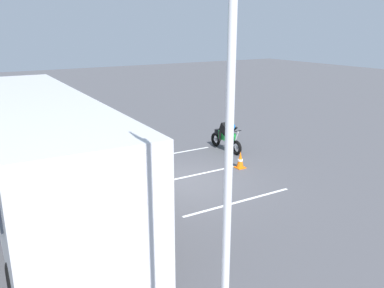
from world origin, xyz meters
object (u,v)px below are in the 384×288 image
stunt_motorcycle (226,136)px  flagpole (225,236)px  spectator_far_left (162,171)px  traffic_cone (240,160)px  spectator_left (138,159)px  spectator_centre (131,149)px  parked_motorcycle_silver (103,159)px  tour_bus (40,158)px

stunt_motorcycle → flagpole: size_ratio=0.34×
spectator_far_left → traffic_cone: spectator_far_left is taller
spectator_left → traffic_cone: bearing=-91.2°
spectator_centre → flagpole: 9.78m
spectator_left → traffic_cone: 4.03m
spectator_left → traffic_cone: spectator_left is taller
spectator_centre → stunt_motorcycle: 4.64m
spectator_left → parked_motorcycle_silver: bearing=10.4°
tour_bus → flagpole: size_ratio=1.75×
spectator_left → traffic_cone: size_ratio=2.70×
spectator_far_left → parked_motorcycle_silver: spectator_far_left is taller
spectator_far_left → traffic_cone: bearing=-72.0°
spectator_left → spectator_centre: bearing=-12.3°
spectator_far_left → traffic_cone: 4.10m
spectator_far_left → spectator_left: spectator_far_left is taller
traffic_cone → stunt_motorcycle: bearing=-22.5°
stunt_motorcycle → traffic_cone: stunt_motorcycle is taller
tour_bus → parked_motorcycle_silver: (2.51, -2.52, -1.16)m
spectator_centre → flagpole: flagpole is taller
tour_bus → flagpole: flagpole is taller
spectator_centre → parked_motorcycle_silver: 1.30m
spectator_far_left → spectator_centre: 2.47m
parked_motorcycle_silver → stunt_motorcycle: size_ratio=1.00×
tour_bus → spectator_left: (0.37, -2.91, -0.64)m
stunt_motorcycle → traffic_cone: (-2.01, 0.83, -0.31)m
spectator_far_left → spectator_left: (1.33, 0.13, -0.01)m
spectator_centre → traffic_cone: size_ratio=2.64×
stunt_motorcycle → flagpole: bearing=143.4°
parked_motorcycle_silver → traffic_cone: 4.90m
spectator_far_left → spectator_left: bearing=5.5°
spectator_far_left → parked_motorcycle_silver: size_ratio=0.83×
spectator_left → flagpole: bearing=162.1°
tour_bus → stunt_motorcycle: 8.11m
spectator_far_left → stunt_motorcycle: size_ratio=0.84×
spectator_far_left → tour_bus: bearing=72.4°
tour_bus → parked_motorcycle_silver: tour_bus is taller
spectator_centre → stunt_motorcycle: (0.79, -4.55, -0.37)m
spectator_centre → flagpole: (-9.16, 2.84, 1.97)m
spectator_left → flagpole: size_ratio=0.28×
spectator_centre → parked_motorcycle_silver: bearing=32.3°
spectator_far_left → stunt_motorcycle: (3.26, -4.67, -0.41)m
flagpole → spectator_left: bearing=-17.9°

